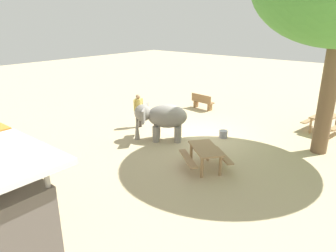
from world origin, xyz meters
The scene contains 7 objects.
ground_plane centered at (0.00, 0.00, 0.00)m, with size 60.00×60.00×0.00m, color tan.
elephant centered at (0.87, 1.43, 1.00)m, with size 2.16×2.02×1.57m.
person_handler centered at (2.80, 0.88, 0.95)m, with size 0.32×0.50×1.62m.
wooden_bench centered at (2.23, -3.71, 0.47)m, with size 1.44×0.56×0.88m.
picnic_table_near centered at (-4.20, -4.04, 0.59)m, with size 1.70×1.71×0.78m.
picnic_table_far centered at (-2.05, 2.52, 0.59)m, with size 2.09×2.09×0.78m.
feed_bucket centered at (-1.04, -0.50, 0.16)m, with size 0.36×0.36×0.32m, color gray.
Camera 1 is at (-7.20, 10.69, 4.87)m, focal length 32.68 mm.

